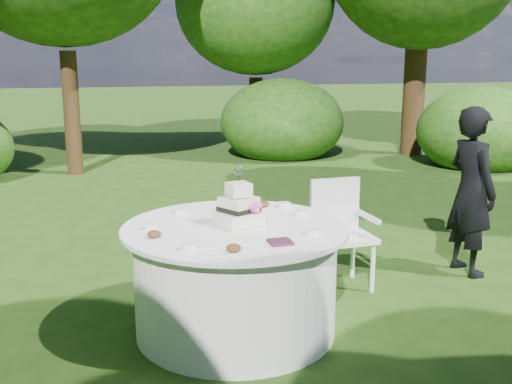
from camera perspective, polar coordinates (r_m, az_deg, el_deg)
The scene contains 9 objects.
ground at distance 4.39m, azimuth -1.93°, elevation -12.98°, with size 80.00×80.00×0.00m, color #1E3E11.
napkins at distance 3.73m, azimuth 2.34°, elevation -4.78°, with size 0.14×0.14×0.02m, color #461E36.
feather_plume at distance 3.65m, azimuth -2.64°, elevation -5.23°, with size 0.48×0.07×0.01m, color white.
guest at distance 5.62m, azimuth 19.82°, elevation 0.07°, with size 0.55×0.36×1.50m, color black.
table at distance 4.23m, azimuth -1.97°, elevation -8.23°, with size 1.56×1.56×0.77m.
cake at distance 4.12m, azimuth -1.61°, elevation -1.60°, with size 0.34×0.34×0.41m.
chair at distance 5.11m, azimuth 8.01°, elevation -3.15°, with size 0.47×0.45×0.90m.
votives at distance 4.16m, azimuth -1.71°, elevation -2.78°, with size 1.19×0.98×0.04m.
petal_cups at distance 4.02m, azimuth -3.48°, elevation -3.30°, with size 1.00×1.10×0.05m.
Camera 1 is at (-0.98, -3.84, 1.89)m, focal length 42.00 mm.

